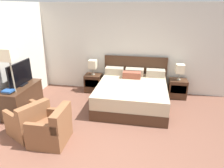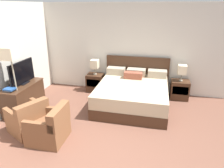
% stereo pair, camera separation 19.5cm
% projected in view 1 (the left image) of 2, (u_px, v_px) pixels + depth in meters
% --- Properties ---
extents(ground_plane, '(9.64, 9.64, 0.00)m').
position_uv_depth(ground_plane, '(100.00, 160.00, 3.51)').
color(ground_plane, brown).
extents(wall_back, '(6.35, 0.06, 2.63)m').
position_uv_depth(wall_back, '(125.00, 49.00, 5.99)').
color(wall_back, silver).
rests_on(wall_back, ground).
extents(wall_left, '(0.06, 5.01, 2.63)m').
position_uv_depth(wall_left, '(4.00, 62.00, 4.66)').
color(wall_left, silver).
rests_on(wall_left, ground).
extents(bed, '(1.88, 1.97, 1.12)m').
position_uv_depth(bed, '(132.00, 93.00, 5.38)').
color(bed, '#422819').
rests_on(bed, ground).
extents(nightstand_left, '(0.50, 0.42, 0.55)m').
position_uv_depth(nightstand_left, '(93.00, 83.00, 6.25)').
color(nightstand_left, '#422819').
rests_on(nightstand_left, ground).
extents(nightstand_right, '(0.50, 0.42, 0.55)m').
position_uv_depth(nightstand_right, '(177.00, 89.00, 5.82)').
color(nightstand_right, '#422819').
rests_on(nightstand_right, ground).
extents(table_lamp_left, '(0.23, 0.23, 0.46)m').
position_uv_depth(table_lamp_left, '(93.00, 64.00, 6.03)').
color(table_lamp_left, gray).
rests_on(table_lamp_left, nightstand_left).
extents(table_lamp_right, '(0.23, 0.23, 0.46)m').
position_uv_depth(table_lamp_right, '(180.00, 69.00, 5.60)').
color(table_lamp_right, gray).
rests_on(table_lamp_right, nightstand_right).
extents(dresser, '(0.52, 1.15, 0.72)m').
position_uv_depth(dresser, '(22.00, 99.00, 4.95)').
color(dresser, '#422819').
rests_on(dresser, ground).
extents(tv, '(0.18, 0.88, 0.57)m').
position_uv_depth(tv, '(20.00, 74.00, 4.80)').
color(tv, black).
rests_on(tv, dresser).
extents(book_red_cover, '(0.20, 0.21, 0.04)m').
position_uv_depth(book_red_cover, '(8.00, 92.00, 4.44)').
color(book_red_cover, '#383333').
rests_on(book_red_cover, dresser).
extents(book_blue_cover, '(0.24, 0.20, 0.04)m').
position_uv_depth(book_blue_cover, '(8.00, 91.00, 4.42)').
color(book_blue_cover, '#234C8E').
rests_on(book_blue_cover, book_red_cover).
extents(armchair_by_window, '(0.92, 0.92, 0.76)m').
position_uv_depth(armchair_by_window, '(29.00, 122.00, 4.15)').
color(armchair_by_window, brown).
rests_on(armchair_by_window, ground).
extents(armchair_companion, '(0.70, 0.69, 0.76)m').
position_uv_depth(armchair_companion, '(52.00, 129.00, 3.90)').
color(armchair_companion, brown).
rests_on(armchair_companion, ground).
extents(floor_lamp, '(0.31, 0.31, 1.72)m').
position_uv_depth(floor_lamp, '(10.00, 61.00, 4.24)').
color(floor_lamp, gray).
rests_on(floor_lamp, ground).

